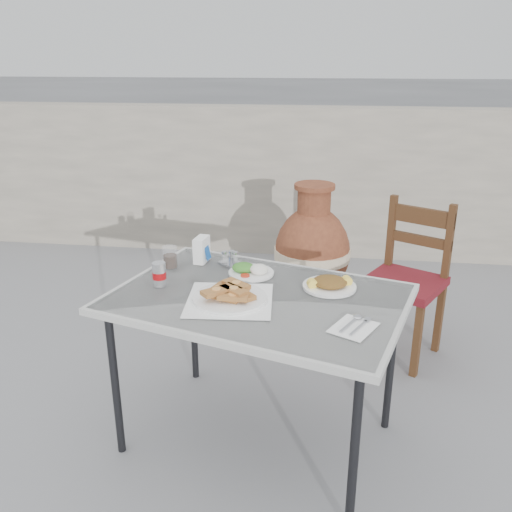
# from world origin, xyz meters

# --- Properties ---
(ground) EXTENTS (80.00, 80.00, 0.00)m
(ground) POSITION_xyz_m (0.00, 0.00, 0.00)
(ground) COLOR #5E5E60
(ground) RESTS_ON ground
(cafe_table) EXTENTS (1.30, 1.06, 0.69)m
(cafe_table) POSITION_xyz_m (0.04, 0.04, 0.64)
(cafe_table) COLOR black
(cafe_table) RESTS_ON ground
(pide_plate) EXTENTS (0.35, 0.35, 0.07)m
(pide_plate) POSITION_xyz_m (-0.06, -0.03, 0.72)
(pide_plate) COLOR white
(pide_plate) RESTS_ON cafe_table
(salad_rice_plate) EXTENTS (0.20, 0.20, 0.05)m
(salad_rice_plate) POSITION_xyz_m (-0.02, 0.25, 0.71)
(salad_rice_plate) COLOR white
(salad_rice_plate) RESTS_ON cafe_table
(salad_chopped_plate) EXTENTS (0.22, 0.22, 0.05)m
(salad_chopped_plate) POSITION_xyz_m (0.32, 0.15, 0.71)
(salad_chopped_plate) COLOR white
(salad_chopped_plate) RESTS_ON cafe_table
(soda_can) EXTENTS (0.06, 0.06, 0.10)m
(soda_can) POSITION_xyz_m (-0.37, 0.07, 0.74)
(soda_can) COLOR silver
(soda_can) RESTS_ON cafe_table
(cola_glass) EXTENTS (0.07, 0.07, 0.09)m
(cola_glass) POSITION_xyz_m (-0.38, 0.28, 0.73)
(cola_glass) COLOR white
(cola_glass) RESTS_ON cafe_table
(napkin_holder) EXTENTS (0.07, 0.10, 0.12)m
(napkin_holder) POSITION_xyz_m (-0.26, 0.37, 0.75)
(napkin_holder) COLOR white
(napkin_holder) RESTS_ON cafe_table
(condiment_caddy) EXTENTS (0.12, 0.12, 0.07)m
(condiment_caddy) POSITION_xyz_m (-0.12, 0.34, 0.71)
(condiment_caddy) COLOR #BCBCC3
(condiment_caddy) RESTS_ON cafe_table
(cutlery_napkin) EXTENTS (0.19, 0.21, 0.01)m
(cutlery_napkin) POSITION_xyz_m (0.41, -0.18, 0.69)
(cutlery_napkin) COLOR white
(cutlery_napkin) RESTS_ON cafe_table
(chair) EXTENTS (0.51, 0.51, 0.86)m
(chair) POSITION_xyz_m (0.74, 0.89, 0.44)
(chair) COLOR #351C0E
(chair) RESTS_ON ground
(terracotta_urn) EXTENTS (0.48, 0.48, 0.84)m
(terracotta_urn) POSITION_xyz_m (0.21, 1.35, 0.39)
(terracotta_urn) COLOR brown
(terracotta_urn) RESTS_ON ground
(back_wall) EXTENTS (6.00, 0.25, 1.20)m
(back_wall) POSITION_xyz_m (0.00, 2.50, 0.60)
(back_wall) COLOR #A79D8B
(back_wall) RESTS_ON ground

